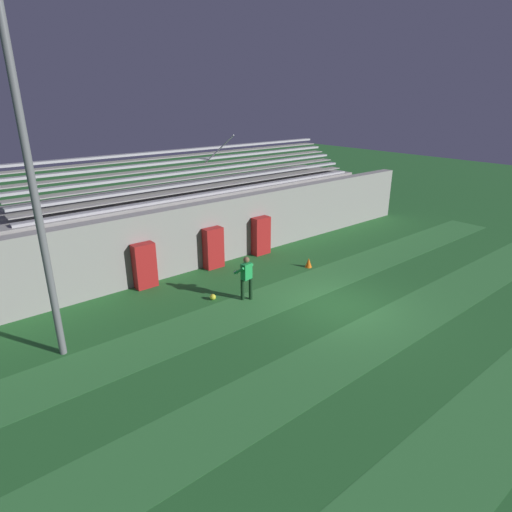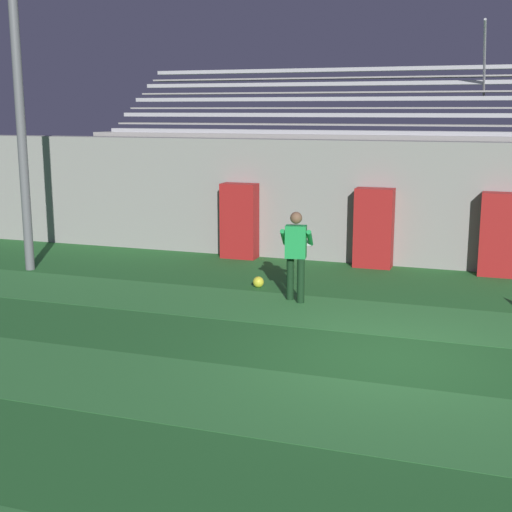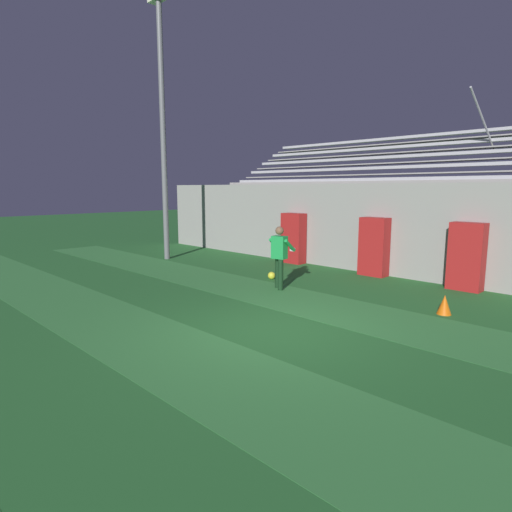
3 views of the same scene
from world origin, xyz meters
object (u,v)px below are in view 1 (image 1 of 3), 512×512
(padding_pillar_gate_left, at_px, (213,248))
(soccer_ball, at_px, (213,297))
(padding_pillar_far_left, at_px, (145,266))
(traffic_cone, at_px, (309,263))
(goalkeeper, at_px, (246,275))
(padding_pillar_gate_right, at_px, (261,236))
(floodlight_pole, at_px, (25,145))

(padding_pillar_gate_left, xyz_separation_m, soccer_ball, (-1.84, -2.61, -0.78))
(padding_pillar_gate_left, distance_m, padding_pillar_far_left, 3.20)
(traffic_cone, bearing_deg, goalkeeper, -169.74)
(soccer_ball, bearing_deg, padding_pillar_far_left, 117.51)
(padding_pillar_gate_right, height_order, padding_pillar_far_left, same)
(padding_pillar_gate_left, distance_m, padding_pillar_gate_right, 2.69)
(padding_pillar_gate_right, height_order, traffic_cone, padding_pillar_gate_right)
(padding_pillar_gate_right, relative_size, padding_pillar_far_left, 1.00)
(padding_pillar_gate_left, height_order, goalkeeper, padding_pillar_gate_left)
(padding_pillar_far_left, height_order, soccer_ball, padding_pillar_far_left)
(goalkeeper, height_order, soccer_ball, goalkeeper)
(padding_pillar_gate_right, bearing_deg, goalkeeper, -136.53)
(soccer_ball, bearing_deg, traffic_cone, -0.16)
(floodlight_pole, xyz_separation_m, traffic_cone, (10.35, 0.09, -5.69))
(padding_pillar_gate_left, bearing_deg, padding_pillar_gate_right, 0.00)
(padding_pillar_far_left, bearing_deg, goalkeeper, -55.16)
(padding_pillar_gate_left, distance_m, goalkeeper, 3.47)
(padding_pillar_gate_left, xyz_separation_m, traffic_cone, (3.19, -2.63, -0.68))
(goalkeeper, bearing_deg, padding_pillar_gate_right, 43.47)
(padding_pillar_gate_left, bearing_deg, floodlight_pole, -159.20)
(padding_pillar_gate_left, relative_size, floodlight_pole, 0.19)
(padding_pillar_gate_left, bearing_deg, padding_pillar_far_left, 180.00)
(goalkeeper, height_order, traffic_cone, goalkeeper)
(padding_pillar_gate_right, relative_size, soccer_ball, 8.10)
(traffic_cone, bearing_deg, soccer_ball, 179.84)
(goalkeeper, bearing_deg, floodlight_pole, 174.18)
(padding_pillar_gate_right, bearing_deg, soccer_ball, -149.97)
(padding_pillar_gate_left, height_order, padding_pillar_far_left, same)
(padding_pillar_gate_right, height_order, floodlight_pole, floodlight_pole)
(padding_pillar_gate_left, distance_m, floodlight_pole, 9.15)
(floodlight_pole, distance_m, soccer_ball, 7.86)
(goalkeeper, bearing_deg, padding_pillar_gate_left, 75.68)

